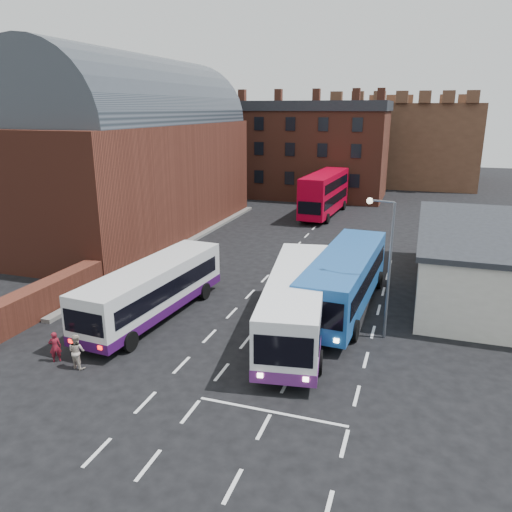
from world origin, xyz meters
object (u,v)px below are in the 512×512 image
(bus_blue, at_px, (345,277))
(pedestrian_red, at_px, (55,347))
(street_lamp, at_px, (385,256))
(bus_white_inbound, at_px, (297,300))
(bus_white_outbound, at_px, (153,287))
(bus_red_double, at_px, (324,193))
(pedestrian_beige, at_px, (77,351))

(bus_blue, distance_m, pedestrian_red, 15.83)
(bus_blue, relative_size, street_lamp, 1.74)
(bus_white_inbound, xyz_separation_m, pedestrian_red, (-9.88, -6.39, -1.19))
(bus_white_outbound, relative_size, bus_red_double, 0.96)
(bus_red_double, height_order, street_lamp, street_lamp)
(bus_blue, xyz_separation_m, bus_red_double, (-6.24, 25.76, 0.49))
(bus_red_double, relative_size, street_lamp, 1.64)
(bus_red_double, height_order, pedestrian_red, bus_red_double)
(bus_white_inbound, height_order, bus_blue, bus_blue)
(pedestrian_red, bearing_deg, bus_white_inbound, 177.59)
(street_lamp, distance_m, pedestrian_beige, 15.27)
(bus_white_outbound, xyz_separation_m, bus_red_double, (3.70, 30.31, 0.68))
(bus_white_outbound, distance_m, pedestrian_beige, 6.30)
(bus_red_double, distance_m, pedestrian_beige, 36.79)
(street_lamp, relative_size, pedestrian_red, 4.82)
(bus_red_double, bearing_deg, street_lamp, 109.85)
(street_lamp, bearing_deg, pedestrian_red, -151.87)
(pedestrian_beige, bearing_deg, bus_red_double, -85.88)
(pedestrian_red, bearing_deg, bus_white_outbound, -141.49)
(bus_red_double, bearing_deg, pedestrian_red, 84.72)
(bus_white_outbound, relative_size, bus_white_inbound, 0.92)
(street_lamp, distance_m, pedestrian_red, 16.33)
(pedestrian_red, xyz_separation_m, pedestrian_beige, (1.32, -0.15, 0.07))
(pedestrian_red, distance_m, pedestrian_beige, 1.33)
(pedestrian_red, height_order, pedestrian_beige, pedestrian_beige)
(bus_white_inbound, bearing_deg, bus_white_outbound, -6.58)
(bus_white_outbound, bearing_deg, bus_white_inbound, 6.89)
(bus_red_double, bearing_deg, pedestrian_beige, 86.80)
(bus_blue, bearing_deg, bus_white_inbound, 69.77)
(bus_blue, bearing_deg, pedestrian_red, 45.22)
(bus_white_outbound, height_order, bus_red_double, bus_red_double)
(bus_white_inbound, height_order, pedestrian_beige, bus_white_inbound)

